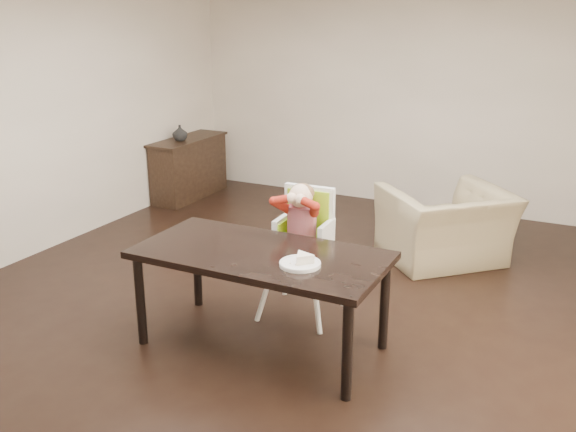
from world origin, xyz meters
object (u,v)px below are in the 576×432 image
(dining_table, at_px, (261,262))
(armchair, at_px, (446,214))
(sideboard, at_px, (189,168))
(high_chair, at_px, (303,222))

(dining_table, xyz_separation_m, armchair, (0.81, 2.28, -0.18))
(sideboard, bearing_deg, dining_table, -47.84)
(dining_table, relative_size, sideboard, 1.43)
(high_chair, height_order, armchair, high_chair)
(high_chair, xyz_separation_m, sideboard, (-2.80, 2.42, -0.39))
(dining_table, bearing_deg, sideboard, 132.16)
(dining_table, bearing_deg, armchair, 70.45)
(dining_table, height_order, armchair, armchair)
(high_chair, xyz_separation_m, armchair, (0.78, 1.64, -0.29))
(sideboard, bearing_deg, high_chair, -40.83)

